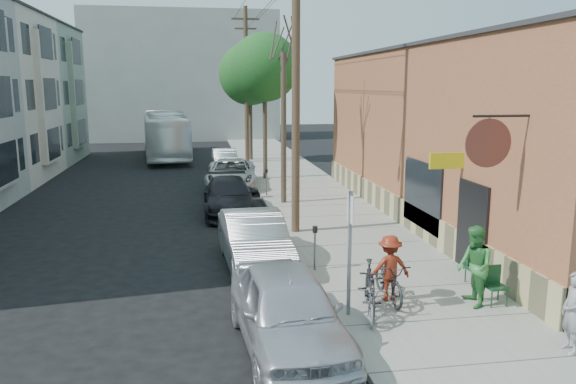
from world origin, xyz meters
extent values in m
plane|color=black|center=(0.00, 0.00, 0.00)|extent=(120.00, 120.00, 0.00)
cube|color=gray|center=(4.25, 11.00, 0.07)|extent=(4.50, 58.00, 0.15)
cube|color=#965637|center=(9.00, 5.00, 3.25)|extent=(5.00, 20.00, 6.50)
cube|color=#2B2B2D|center=(9.00, 5.00, 6.55)|extent=(5.20, 20.20, 0.12)
cube|color=tan|center=(6.48, 5.00, 0.55)|extent=(0.10, 20.00, 1.10)
cube|color=black|center=(6.47, -1.00, 1.30)|extent=(0.10, 1.60, 2.60)
cube|color=black|center=(6.47, 2.50, 1.60)|extent=(0.08, 3.00, 2.20)
cylinder|color=brown|center=(5.55, -3.20, 3.90)|extent=(1.10, 0.06, 1.10)
cube|color=gold|center=(6.00, -0.20, 3.10)|extent=(1.00, 0.08, 0.45)
cube|color=beige|center=(-9.25, 18.00, 4.50)|extent=(1.10, 3.20, 7.00)
cube|color=gray|center=(-12.00, 26.00, 4.50)|extent=(6.00, 8.00, 9.00)
cube|color=gray|center=(-9.25, 26.00, 4.50)|extent=(1.10, 3.20, 7.00)
cube|color=#9C9D98|center=(-2.00, 42.00, 6.00)|extent=(18.00, 8.00, 12.00)
cube|color=slate|center=(2.35, -3.40, 1.55)|extent=(0.07, 0.07, 2.80)
cube|color=silver|center=(2.35, -3.40, 2.55)|extent=(0.02, 0.45, 0.60)
cylinder|color=slate|center=(2.25, -0.27, 0.70)|extent=(0.06, 0.06, 1.10)
cylinder|color=black|center=(2.25, -0.27, 1.30)|extent=(0.14, 0.14, 0.18)
cylinder|color=slate|center=(2.25, 10.47, 0.70)|extent=(0.06, 0.06, 1.10)
cylinder|color=black|center=(2.25, 10.47, 1.30)|extent=(0.14, 0.14, 0.18)
cylinder|color=#503A28|center=(2.45, 3.92, 5.15)|extent=(0.28, 0.28, 10.00)
cylinder|color=#503A28|center=(2.45, 22.49, 5.15)|extent=(0.28, 0.28, 10.00)
cube|color=#503A28|center=(2.45, 22.49, 9.35)|extent=(1.80, 0.12, 0.12)
cube|color=#503A28|center=(2.45, 22.49, 8.75)|extent=(1.40, 0.10, 0.10)
cylinder|color=#44392C|center=(2.80, 8.86, 3.34)|extent=(0.24, 0.24, 6.38)
cylinder|color=#44392C|center=(2.80, 15.43, 2.96)|extent=(0.24, 0.24, 5.61)
sphere|color=#1F5A21|center=(2.80, 15.43, 6.11)|extent=(3.65, 3.65, 3.65)
cylinder|color=#44392C|center=(2.80, 23.47, 2.86)|extent=(0.24, 0.24, 5.43)
sphere|color=#1F5A21|center=(2.80, 23.47, 5.92)|extent=(4.18, 4.18, 4.18)
imported|color=gray|center=(6.06, -5.83, 0.95)|extent=(0.46, 0.63, 1.60)
imported|color=#34823C|center=(5.33, -3.36, 1.09)|extent=(0.80, 0.98, 1.88)
imported|color=maroon|center=(3.53, -2.71, 0.94)|extent=(1.05, 0.64, 1.57)
imported|color=black|center=(3.53, -2.71, 0.63)|extent=(0.65, 1.85, 0.97)
imported|color=black|center=(2.84, -3.41, 0.72)|extent=(0.93, 1.98, 1.15)
imported|color=slate|center=(2.79, -3.70, 0.56)|extent=(0.93, 1.63, 0.81)
imported|color=silver|center=(0.80, -4.54, 0.80)|extent=(2.21, 4.83, 1.61)
imported|color=#979B9E|center=(0.68, 0.70, 0.79)|extent=(1.93, 4.85, 1.57)
imported|color=black|center=(0.35, 7.73, 0.72)|extent=(2.07, 4.97, 1.43)
imported|color=#AAAFB2|center=(0.80, 13.37, 0.74)|extent=(2.88, 5.53, 1.49)
imported|color=#979C9E|center=(0.80, 19.53, 0.66)|extent=(1.52, 4.06, 1.33)
imported|color=white|center=(-3.11, 26.71, 1.67)|extent=(3.93, 12.23, 3.35)
camera|label=1|loc=(-0.87, -14.80, 5.17)|focal=35.00mm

